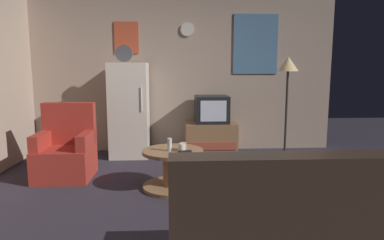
{
  "coord_description": "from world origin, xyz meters",
  "views": [
    {
      "loc": [
        -0.14,
        -3.49,
        1.41
      ],
      "look_at": [
        0.09,
        0.9,
        0.75
      ],
      "focal_mm": 32.06,
      "sensor_mm": 36.0,
      "label": 1
    }
  ],
  "objects_px": {
    "coffee_table": "(173,169)",
    "remote_control": "(185,151)",
    "fridge": "(129,110)",
    "wine_glass": "(170,144)",
    "crt_tv": "(212,109)",
    "mug_ceramic_white": "(182,148)",
    "armchair": "(66,151)",
    "tv_stand": "(211,138)",
    "mug_ceramic_tan": "(183,146)",
    "couch": "(297,235)",
    "standing_lamp": "(288,72)"
  },
  "relations": [
    {
      "from": "coffee_table",
      "to": "remote_control",
      "type": "height_order",
      "value": "remote_control"
    },
    {
      "from": "fridge",
      "to": "wine_glass",
      "type": "distance_m",
      "value": 1.76
    },
    {
      "from": "crt_tv",
      "to": "mug_ceramic_white",
      "type": "height_order",
      "value": "crt_tv"
    },
    {
      "from": "wine_glass",
      "to": "mug_ceramic_white",
      "type": "xyz_separation_m",
      "value": [
        0.14,
        -0.04,
        -0.03
      ]
    },
    {
      "from": "fridge",
      "to": "armchair",
      "type": "distance_m",
      "value": 1.34
    },
    {
      "from": "wine_glass",
      "to": "armchair",
      "type": "distance_m",
      "value": 1.48
    },
    {
      "from": "fridge",
      "to": "tv_stand",
      "type": "distance_m",
      "value": 1.41
    },
    {
      "from": "fridge",
      "to": "armchair",
      "type": "height_order",
      "value": "fridge"
    },
    {
      "from": "mug_ceramic_tan",
      "to": "couch",
      "type": "height_order",
      "value": "couch"
    },
    {
      "from": "couch",
      "to": "fridge",
      "type": "bearing_deg",
      "value": 114.23
    },
    {
      "from": "crt_tv",
      "to": "remote_control",
      "type": "distance_m",
      "value": 1.86
    },
    {
      "from": "crt_tv",
      "to": "coffee_table",
      "type": "relative_size",
      "value": 0.75
    },
    {
      "from": "armchair",
      "to": "couch",
      "type": "height_order",
      "value": "armchair"
    },
    {
      "from": "crt_tv",
      "to": "wine_glass",
      "type": "bearing_deg",
      "value": -111.9
    },
    {
      "from": "coffee_table",
      "to": "crt_tv",
      "type": "bearing_deg",
      "value": 68.71
    },
    {
      "from": "standing_lamp",
      "to": "wine_glass",
      "type": "distance_m",
      "value": 2.34
    },
    {
      "from": "crt_tv",
      "to": "standing_lamp",
      "type": "relative_size",
      "value": 0.34
    },
    {
      "from": "coffee_table",
      "to": "standing_lamp",
      "type": "bearing_deg",
      "value": 35.14
    },
    {
      "from": "armchair",
      "to": "remote_control",
      "type": "bearing_deg",
      "value": -22.78
    },
    {
      "from": "tv_stand",
      "to": "standing_lamp",
      "type": "distance_m",
      "value": 1.62
    },
    {
      "from": "mug_ceramic_tan",
      "to": "armchair",
      "type": "relative_size",
      "value": 0.09
    },
    {
      "from": "couch",
      "to": "mug_ceramic_tan",
      "type": "bearing_deg",
      "value": 111.34
    },
    {
      "from": "couch",
      "to": "standing_lamp",
      "type": "bearing_deg",
      "value": 73.23
    },
    {
      "from": "wine_glass",
      "to": "mug_ceramic_tan",
      "type": "relative_size",
      "value": 1.67
    },
    {
      "from": "wine_glass",
      "to": "armchair",
      "type": "bearing_deg",
      "value": 157.83
    },
    {
      "from": "mug_ceramic_white",
      "to": "couch",
      "type": "relative_size",
      "value": 0.05
    },
    {
      "from": "fridge",
      "to": "couch",
      "type": "distance_m",
      "value": 3.75
    },
    {
      "from": "couch",
      "to": "coffee_table",
      "type": "bearing_deg",
      "value": 114.57
    },
    {
      "from": "standing_lamp",
      "to": "armchair",
      "type": "distance_m",
      "value": 3.39
    },
    {
      "from": "fridge",
      "to": "wine_glass",
      "type": "bearing_deg",
      "value": -67.75
    },
    {
      "from": "wine_glass",
      "to": "armchair",
      "type": "xyz_separation_m",
      "value": [
        -1.36,
        0.55,
        -0.2
      ]
    },
    {
      "from": "fridge",
      "to": "mug_ceramic_white",
      "type": "distance_m",
      "value": 1.85
    },
    {
      "from": "couch",
      "to": "mug_ceramic_white",
      "type": "bearing_deg",
      "value": 112.74
    },
    {
      "from": "mug_ceramic_tan",
      "to": "couch",
      "type": "xyz_separation_m",
      "value": [
        0.71,
        -1.82,
        -0.2
      ]
    },
    {
      "from": "standing_lamp",
      "to": "fridge",
      "type": "bearing_deg",
      "value": 172.04
    },
    {
      "from": "remote_control",
      "to": "armchair",
      "type": "distance_m",
      "value": 1.67
    },
    {
      "from": "tv_stand",
      "to": "crt_tv",
      "type": "bearing_deg",
      "value": -4.29
    },
    {
      "from": "tv_stand",
      "to": "mug_ceramic_tan",
      "type": "bearing_deg",
      "value": -107.0
    },
    {
      "from": "crt_tv",
      "to": "mug_ceramic_white",
      "type": "xyz_separation_m",
      "value": [
        -0.54,
        -1.72,
        -0.24
      ]
    },
    {
      "from": "remote_control",
      "to": "couch",
      "type": "bearing_deg",
      "value": -88.6
    },
    {
      "from": "mug_ceramic_white",
      "to": "remote_control",
      "type": "xyz_separation_m",
      "value": [
        0.04,
        -0.05,
        -0.03
      ]
    },
    {
      "from": "fridge",
      "to": "remote_control",
      "type": "distance_m",
      "value": 1.92
    },
    {
      "from": "fridge",
      "to": "tv_stand",
      "type": "bearing_deg",
      "value": 2.98
    },
    {
      "from": "mug_ceramic_white",
      "to": "armchair",
      "type": "xyz_separation_m",
      "value": [
        -1.5,
        0.59,
        -0.17
      ]
    },
    {
      "from": "standing_lamp",
      "to": "mug_ceramic_tan",
      "type": "relative_size",
      "value": 17.67
    },
    {
      "from": "crt_tv",
      "to": "wine_glass",
      "type": "relative_size",
      "value": 3.6
    },
    {
      "from": "mug_ceramic_white",
      "to": "armchair",
      "type": "distance_m",
      "value": 1.62
    },
    {
      "from": "wine_glass",
      "to": "fridge",
      "type": "bearing_deg",
      "value": 112.25
    },
    {
      "from": "mug_ceramic_white",
      "to": "mug_ceramic_tan",
      "type": "height_order",
      "value": "same"
    },
    {
      "from": "tv_stand",
      "to": "mug_ceramic_white",
      "type": "xyz_separation_m",
      "value": [
        -0.53,
        -1.72,
        0.25
      ]
    }
  ]
}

